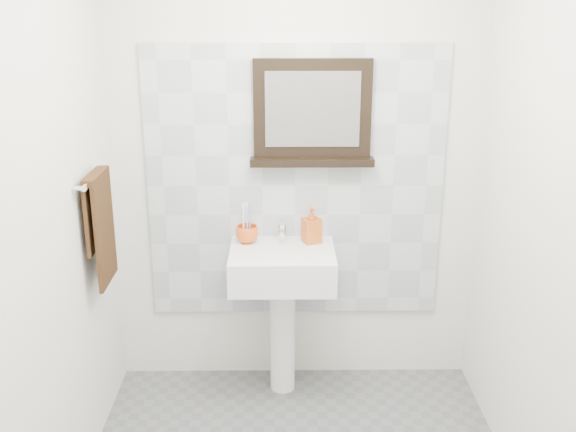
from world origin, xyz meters
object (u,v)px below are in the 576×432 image
object	(u,v)px
hand_towel	(100,220)
framed_mirror	(312,115)
toothbrush_cup	(247,234)
soap_dispenser	(311,225)
pedestal_sink	(282,281)

from	to	relation	value
hand_towel	framed_mirror	bearing A→B (deg)	22.93
toothbrush_cup	framed_mirror	distance (m)	0.72
soap_dispenser	hand_towel	distance (m)	1.10
soap_dispenser	framed_mirror	world-z (taller)	framed_mirror
soap_dispenser	framed_mirror	distance (m)	0.58
toothbrush_cup	framed_mirror	xyz separation A→B (m)	(0.35, 0.08, 0.63)
hand_towel	pedestal_sink	bearing A→B (deg)	15.96
soap_dispenser	hand_towel	world-z (taller)	hand_towel
framed_mirror	toothbrush_cup	bearing A→B (deg)	-166.91
pedestal_sink	soap_dispenser	world-z (taller)	soap_dispenser
soap_dispenser	hand_towel	bearing A→B (deg)	177.59
pedestal_sink	toothbrush_cup	size ratio (longest dim) A/B	8.01
toothbrush_cup	hand_towel	world-z (taller)	hand_towel
hand_towel	toothbrush_cup	bearing A→B (deg)	27.47
pedestal_sink	framed_mirror	bearing A→B (deg)	49.55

